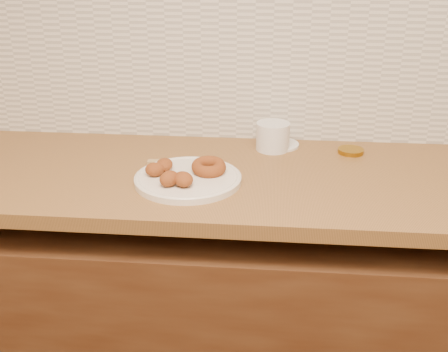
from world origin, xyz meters
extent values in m
cube|color=brown|center=(0.00, 1.69, 0.39)|extent=(3.60, 0.60, 0.77)
cube|color=olive|center=(-0.65, 1.69, 0.88)|extent=(2.30, 0.62, 0.04)
cube|color=silver|center=(0.00, 1.99, 1.20)|extent=(3.60, 0.02, 0.60)
cylinder|color=white|center=(-0.39, 1.61, 0.91)|extent=(0.29, 0.29, 0.02)
torus|color=maroon|center=(-0.33, 1.64, 0.93)|extent=(0.13, 0.13, 0.04)
ellipsoid|color=maroon|center=(-0.46, 1.65, 0.93)|extent=(0.05, 0.06, 0.03)
ellipsoid|color=maroon|center=(-0.47, 1.60, 0.93)|extent=(0.06, 0.05, 0.04)
ellipsoid|color=maroon|center=(-0.42, 1.54, 0.94)|extent=(0.07, 0.07, 0.04)
ellipsoid|color=maroon|center=(-0.39, 1.55, 0.94)|extent=(0.07, 0.08, 0.04)
cylinder|color=white|center=(-0.16, 1.88, 0.94)|extent=(0.12, 0.12, 0.09)
cylinder|color=white|center=(-0.14, 1.92, 0.90)|extent=(0.15, 0.15, 0.01)
cylinder|color=#9F7518|center=(0.08, 1.87, 0.91)|extent=(0.09, 0.09, 0.01)
cube|color=tan|center=(-0.43, 1.72, 0.91)|extent=(0.18, 0.03, 0.01)
camera|label=1|loc=(-0.17, 0.33, 1.48)|focal=42.00mm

